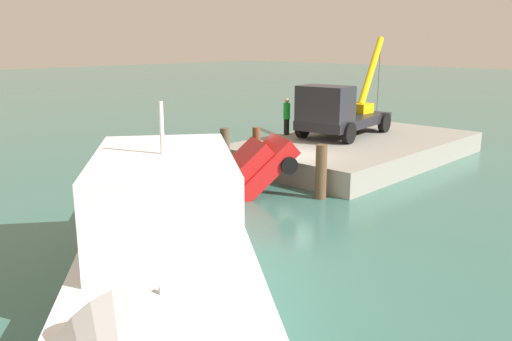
# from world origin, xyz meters

# --- Properties ---
(ground) EXTENTS (200.00, 200.00, 0.00)m
(ground) POSITION_xyz_m (0.00, 0.00, 0.00)
(ground) COLOR #386B60
(dock) EXTENTS (12.18, 7.33, 1.01)m
(dock) POSITION_xyz_m (-5.16, 0.00, 0.50)
(dock) COLOR gray
(dock) RESTS_ON ground
(crane_truck) EXTENTS (9.31, 3.75, 4.90)m
(crane_truck) POSITION_xyz_m (-5.00, -1.04, 2.28)
(crane_truck) COLOR black
(crane_truck) RESTS_ON dock
(dock_worker) EXTENTS (0.34, 0.34, 1.84)m
(dock_worker) POSITION_xyz_m (-3.63, -3.26, 1.95)
(dock_worker) COLOR black
(dock_worker) RESTS_ON dock
(salvaged_car) EXTENTS (4.10, 3.37, 3.34)m
(salvaged_car) POSITION_xyz_m (3.05, 0.39, 0.63)
(salvaged_car) COLOR red
(salvaged_car) RESTS_ON ground
(moored_yacht) EXTENTS (11.43, 13.24, 6.11)m
(moored_yacht) POSITION_xyz_m (10.97, 6.12, 0.49)
(moored_yacht) COLOR white
(moored_yacht) RESTS_ON ground
(piling_near) EXTENTS (0.41, 0.41, 2.09)m
(piling_near) POSITION_xyz_m (1.71, -2.11, 1.05)
(piling_near) COLOR brown
(piling_near) RESTS_ON ground
(piling_mid) EXTENTS (0.31, 0.31, 2.32)m
(piling_mid) POSITION_xyz_m (1.65, -0.34, 1.16)
(piling_mid) COLOR brown
(piling_mid) RESTS_ON ground
(piling_far) EXTENTS (0.41, 0.41, 2.01)m
(piling_far) POSITION_xyz_m (1.47, 2.74, 1.00)
(piling_far) COLOR brown
(piling_far) RESTS_ON ground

